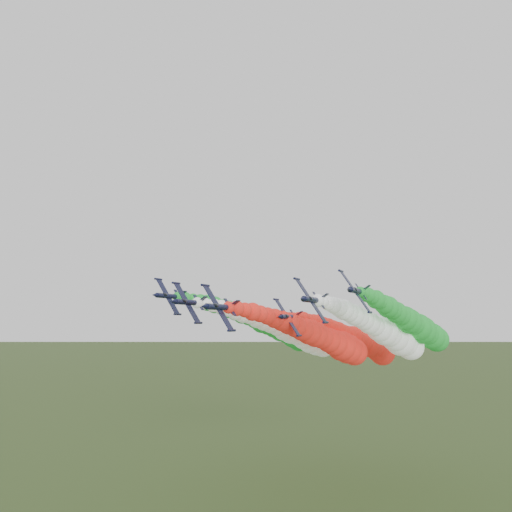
% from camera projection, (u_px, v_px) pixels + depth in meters
% --- Properties ---
extents(jet_lead, '(14.72, 68.27, 18.00)m').
position_uv_depth(jet_lead, '(325.00, 339.00, 119.90)').
color(jet_lead, black).
rests_on(jet_lead, ground).
extents(jet_inner_left, '(14.48, 68.04, 17.77)m').
position_uv_depth(jet_inner_left, '(293.00, 333.00, 130.61)').
color(jet_inner_left, black).
rests_on(jet_inner_left, ground).
extents(jet_inner_right, '(14.80, 68.36, 18.09)m').
position_uv_depth(jet_inner_right, '(387.00, 333.00, 122.58)').
color(jet_inner_right, black).
rests_on(jet_inner_right, ground).
extents(jet_outer_left, '(15.29, 68.84, 18.57)m').
position_uv_depth(jet_outer_left, '(272.00, 326.00, 142.96)').
color(jet_outer_left, black).
rests_on(jet_outer_left, ground).
extents(jet_outer_right, '(14.61, 68.16, 17.89)m').
position_uv_depth(jet_outer_right, '(415.00, 325.00, 125.99)').
color(jet_outer_right, black).
rests_on(jet_outer_right, ground).
extents(jet_trail, '(15.13, 68.69, 18.42)m').
position_uv_depth(jet_trail, '(361.00, 342.00, 141.76)').
color(jet_trail, black).
rests_on(jet_trail, ground).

